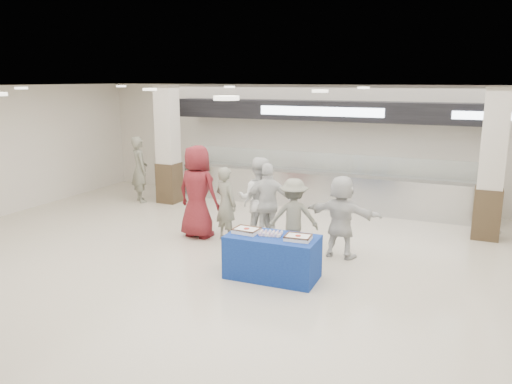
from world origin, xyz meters
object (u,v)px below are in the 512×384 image
at_px(chef_short, 268,204).
at_px(soldier_bg, 140,169).
at_px(civilian_maroon, 198,192).
at_px(soldier_b, 294,217).
at_px(display_table, 272,257).
at_px(cupcake_tray, 271,233).
at_px(civilian_white, 341,217).
at_px(chef_tall, 258,199).
at_px(sheet_cake_right, 298,237).
at_px(sheet_cake_left, 247,230).
at_px(soldier_a, 226,204).

xyz_separation_m(chef_short, soldier_bg, (-4.64, 1.92, 0.07)).
height_order(civilian_maroon, soldier_bg, civilian_maroon).
bearing_deg(chef_short, soldier_b, 127.99).
bearing_deg(display_table, chef_short, 113.33).
distance_m(chef_short, soldier_bg, 5.02).
bearing_deg(chef_short, civilian_maroon, -15.47).
relative_size(cupcake_tray, civilian_white, 0.24).
height_order(chef_tall, soldier_b, chef_tall).
height_order(cupcake_tray, soldier_b, soldier_b).
distance_m(display_table, soldier_bg, 6.53).
bearing_deg(civilian_maroon, sheet_cake_right, 158.30).
relative_size(civilian_maroon, soldier_bg, 1.10).
bearing_deg(sheet_cake_right, soldier_bg, 148.29).
distance_m(sheet_cake_left, soldier_b, 1.37).
bearing_deg(sheet_cake_right, sheet_cake_left, 179.11).
height_order(cupcake_tray, civilian_maroon, civilian_maroon).
bearing_deg(civilian_white, chef_tall, -5.46).
bearing_deg(soldier_a, civilian_maroon, 26.72).
bearing_deg(soldier_b, civilian_maroon, -25.37).
bearing_deg(chef_short, cupcake_tray, 90.90).
relative_size(sheet_cake_right, chef_short, 0.26).
distance_m(sheet_cake_left, soldier_a, 1.94).
bearing_deg(display_table, soldier_bg, 144.91).
distance_m(soldier_b, soldier_bg, 5.81).
relative_size(chef_tall, soldier_bg, 0.97).
height_order(civilian_maroon, soldier_a, civilian_maroon).
bearing_deg(chef_tall, sheet_cake_left, 90.04).
relative_size(soldier_a, chef_tall, 0.89).
distance_m(soldier_a, chef_tall, 0.69).
bearing_deg(sheet_cake_left, soldier_bg, 143.75).
xyz_separation_m(display_table, soldier_a, (-1.67, 1.52, 0.41)).
height_order(display_table, soldier_b, soldier_b).
bearing_deg(sheet_cake_right, cupcake_tray, 173.90).
xyz_separation_m(soldier_a, chef_tall, (0.61, 0.31, 0.10)).
relative_size(cupcake_tray, chef_short, 0.23).
relative_size(sheet_cake_right, chef_tall, 0.25).
distance_m(soldier_a, civilian_white, 2.48).
bearing_deg(soldier_a, chef_short, -146.52).
height_order(soldier_a, soldier_bg, soldier_bg).
xyz_separation_m(chef_tall, soldier_bg, (-4.35, 1.78, 0.02)).
bearing_deg(sheet_cake_left, civilian_white, 49.27).
xyz_separation_m(sheet_cake_left, sheet_cake_right, (0.94, -0.01, -0.00)).
distance_m(sheet_cake_right, soldier_bg, 6.91).
height_order(chef_short, soldier_bg, soldier_bg).
relative_size(cupcake_tray, soldier_bg, 0.21).
relative_size(sheet_cake_right, soldier_bg, 0.24).
bearing_deg(civilian_maroon, chef_short, -165.84).
xyz_separation_m(sheet_cake_right, civilian_maroon, (-2.79, 1.50, 0.20)).
bearing_deg(display_table, sheet_cake_left, 179.36).
xyz_separation_m(display_table, sheet_cake_left, (-0.48, -0.01, 0.42)).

